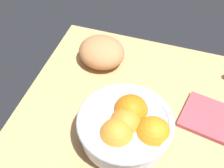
# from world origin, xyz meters

# --- Properties ---
(ground_plane) EXTENTS (0.83, 0.59, 0.03)m
(ground_plane) POSITION_xyz_m (0.00, 0.00, -0.01)
(ground_plane) COLOR tan
(fruit_bowl) EXTENTS (0.23, 0.23, 0.11)m
(fruit_bowl) POSITION_xyz_m (-0.11, -0.09, 0.06)
(fruit_bowl) COLOR silver
(fruit_bowl) RESTS_ON ground
(bread_loaf) EXTENTS (0.17, 0.16, 0.08)m
(bread_loaf) POSITION_xyz_m (-0.26, 0.16, 0.04)
(bread_loaf) COLOR #BE7F4E
(bread_loaf) RESTS_ON ground
(napkin_folded) EXTENTS (0.18, 0.15, 0.01)m
(napkin_folded) POSITION_xyz_m (0.09, 0.04, 0.01)
(napkin_folded) COLOR #AC4752
(napkin_folded) RESTS_ON ground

